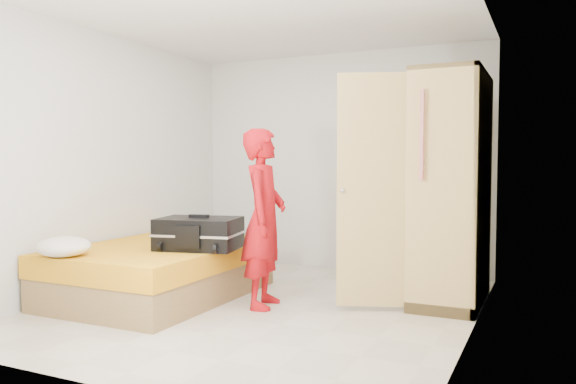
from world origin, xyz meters
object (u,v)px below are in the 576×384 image
at_px(person, 264,218).
at_px(suitcase, 199,233).
at_px(wardrobe, 445,194).
at_px(round_cushion, 64,247).
at_px(bed, 161,271).

relative_size(person, suitcase, 1.92).
bearing_deg(suitcase, wardrobe, 13.12).
bearing_deg(round_cushion, wardrobe, 32.80).
bearing_deg(bed, suitcase, -5.37).
xyz_separation_m(bed, wardrobe, (2.50, 0.93, 0.75)).
relative_size(bed, round_cushion, 4.58).
xyz_separation_m(person, suitcase, (-0.60, -0.14, -0.15)).
height_order(bed, suitcase, suitcase).
bearing_deg(wardrobe, round_cushion, -147.20).
bearing_deg(wardrobe, person, -149.91).
distance_m(bed, person, 1.20).
relative_size(suitcase, round_cushion, 1.88).
relative_size(bed, wardrobe, 0.96).
height_order(wardrobe, person, wardrobe).
bearing_deg(person, suitcase, 90.79).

